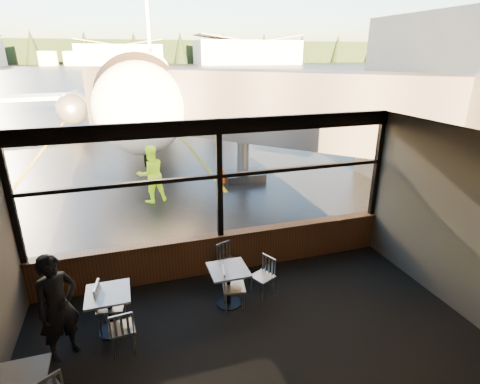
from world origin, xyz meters
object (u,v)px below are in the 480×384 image
cafe_table_mid (111,312)px  cafe_table_near (229,287)px  jet_bridge (277,118)px  chair_mid_w (111,306)px  airliner (146,48)px  chair_mid_s (122,329)px  chair_near_w (234,288)px  chair_near_n (229,263)px  ground_crew (151,174)px  chair_near_e (263,277)px  passenger (58,307)px  cone_nose (223,175)px

cafe_table_mid → cafe_table_near: bearing=3.6°
jet_bridge → chair_mid_w: (-5.97, -6.81, -2.03)m
chair_mid_w → airliner: bearing=-177.7°
chair_mid_s → chair_near_w: bearing=9.5°
cafe_table_mid → airliner: bearing=83.3°
chair_near_n → chair_mid_w: size_ratio=0.91×
cafe_table_near → ground_crew: ground_crew is taller
cafe_table_mid → chair_near_e: (2.98, 0.24, 0.01)m
passenger → cafe_table_near: bearing=-24.9°
chair_mid_s → chair_near_e: bearing=10.5°
jet_bridge → chair_near_w: size_ratio=13.01×
chair_near_w → chair_near_n: chair_near_w is taller
chair_near_w → chair_mid_w: bearing=-81.9°
airliner → chair_near_w: 22.37m
chair_near_e → passenger: size_ratio=0.45×
passenger → ground_crew: (2.02, 6.64, 0.04)m
cafe_table_mid → ground_crew: (1.28, 6.32, 0.56)m
airliner → ground_crew: bearing=-88.8°
chair_near_n → cone_nose: chair_near_n is taller
jet_bridge → chair_near_w: (-3.70, -6.89, -2.07)m
cafe_table_near → chair_near_n: chair_near_n is taller
jet_bridge → chair_near_e: jet_bridge is taller
cafe_table_mid → chair_near_w: bearing=0.4°
jet_bridge → chair_mid_s: jet_bridge is taller
airliner → cone_nose: (1.54, -14.28, -4.81)m
jet_bridge → chair_mid_w: 9.28m
chair_near_e → chair_mid_s: bearing=79.9°
chair_near_n → chair_mid_w: bearing=-4.6°
jet_bridge → chair_mid_s: (-5.80, -7.42, -2.08)m
chair_near_e → chair_near_w: chair_near_w is taller
chair_near_n → chair_mid_s: 2.71m
cone_nose → chair_mid_s: bearing=-115.7°
chair_mid_w → cone_nose: size_ratio=1.67×
cafe_table_near → cone_nose: 7.72m
cafe_table_mid → ground_crew: size_ratio=0.42×
chair_mid_s → cafe_table_near: bearing=13.3°
chair_near_n → chair_mid_s: size_ratio=1.02×
cafe_table_near → chair_near_n: 0.85m
cafe_table_mid → chair_near_n: size_ratio=0.94×
chair_near_w → passenger: bearing=-73.6°
chair_near_w → ground_crew: bearing=-160.8°
cafe_table_mid → ground_crew: 6.47m
cafe_table_near → chair_near_w: size_ratio=0.92×
cafe_table_near → chair_mid_s: chair_mid_s is taller
chair_mid_w → chair_near_w: bearing=97.0°
chair_near_e → chair_mid_s: size_ratio=0.98×
airliner → chair_near_n: bearing=-84.4°
chair_near_w → chair_mid_s: 2.17m
airliner → chair_mid_w: bearing=-90.7°
chair_mid_w → passenger: bearing=-52.2°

